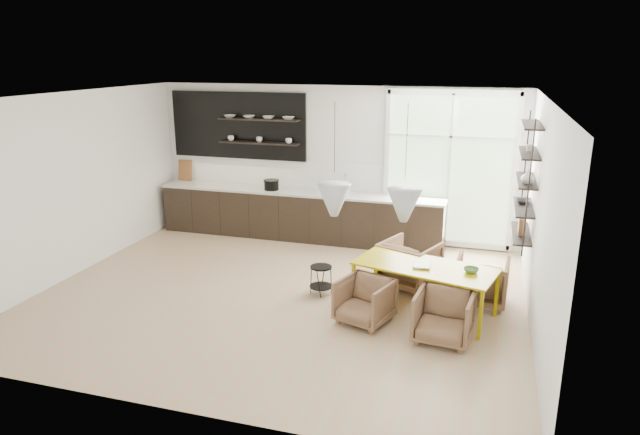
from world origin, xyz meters
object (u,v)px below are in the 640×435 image
(armchair_back_left, at_px, (409,264))
(dining_table, at_px, (425,269))
(armchair_front_left, at_px, (365,301))
(wire_stool, at_px, (321,276))
(armchair_front_right, at_px, (444,317))
(armchair_back_right, at_px, (481,281))

(armchair_back_left, bearing_deg, dining_table, 132.42)
(dining_table, distance_m, armchair_front_left, 0.95)
(dining_table, height_order, wire_stool, dining_table)
(armchair_front_right, bearing_deg, armchair_back_right, 77.76)
(armchair_front_left, height_order, wire_stool, armchair_front_left)
(armchair_back_right, bearing_deg, wire_stool, 12.91)
(wire_stool, bearing_deg, dining_table, -6.98)
(dining_table, relative_size, armchair_back_right, 2.75)
(armchair_front_left, relative_size, wire_stool, 1.53)
(dining_table, bearing_deg, armchair_back_right, 50.34)
(armchair_back_right, xyz_separation_m, armchair_front_right, (-0.42, -1.29, -0.02))
(dining_table, xyz_separation_m, armchair_front_right, (0.33, -0.75, -0.32))
(wire_stool, bearing_deg, armchair_back_left, 28.71)
(armchair_back_right, height_order, armchair_front_right, armchair_back_right)
(armchair_front_right, bearing_deg, armchair_front_left, 174.40)
(armchair_back_left, xyz_separation_m, armchair_front_left, (-0.39, -1.39, -0.06))
(dining_table, relative_size, armchair_back_left, 2.54)
(armchair_back_right, bearing_deg, armchair_front_right, 76.01)
(armchair_back_left, distance_m, armchair_front_left, 1.44)
(armchair_front_left, bearing_deg, armchair_front_right, 7.26)
(armchair_front_left, bearing_deg, armchair_back_right, 54.99)
(armchair_front_left, xyz_separation_m, armchair_front_right, (1.05, -0.21, 0.02))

